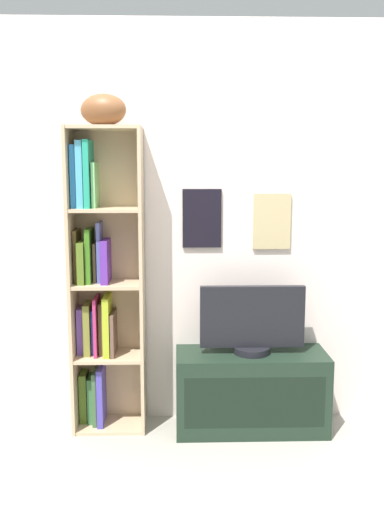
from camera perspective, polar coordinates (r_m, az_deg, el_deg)
name	(u,v)px	position (r m, az deg, el deg)	size (l,w,h in m)	color
back_wall	(189,227)	(3.38, -0.27, 3.07)	(4.80, 0.08, 2.45)	beige
bookshelf	(100,286)	(3.34, -9.52, -3.11)	(0.43, 0.26, 1.82)	tan
football	(103,110)	(3.25, -9.23, 14.78)	(0.27, 0.18, 0.18)	brown
tv_stand	(251,391)	(3.45, 6.16, -13.80)	(0.91, 0.36, 0.48)	black
television	(252,321)	(3.31, 6.28, -6.74)	(0.62, 0.22, 0.41)	black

